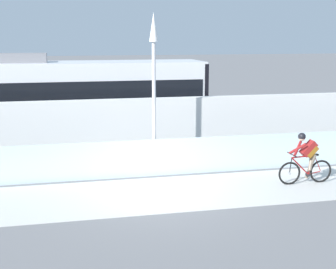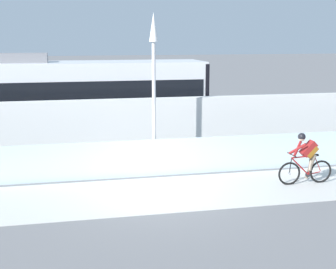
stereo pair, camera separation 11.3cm
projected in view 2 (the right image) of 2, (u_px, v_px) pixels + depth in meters
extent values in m
plane|color=slate|center=(159.00, 194.00, 14.00)|extent=(200.00, 200.00, 0.00)
cube|color=beige|center=(159.00, 194.00, 14.00)|extent=(32.00, 3.20, 0.01)
cube|color=silver|center=(147.00, 158.00, 15.65)|extent=(32.00, 0.05, 1.21)
cube|color=silver|center=(139.00, 131.00, 17.26)|extent=(32.00, 0.36, 2.31)
cube|color=#595654|center=(130.00, 147.00, 19.87)|extent=(32.00, 0.08, 0.01)
cube|color=#595654|center=(125.00, 140.00, 21.24)|extent=(32.00, 0.08, 0.01)
cube|color=silver|center=(69.00, 100.00, 19.69)|extent=(11.00, 2.50, 3.10)
cube|color=black|center=(69.00, 92.00, 19.62)|extent=(10.56, 2.54, 1.04)
cube|color=orange|center=(71.00, 133.00, 19.97)|extent=(10.78, 2.53, 0.28)
cube|color=slate|center=(16.00, 58.00, 18.93)|extent=(2.40, 1.10, 0.36)
cube|color=#232326|center=(155.00, 134.00, 20.73)|extent=(1.40, 1.88, 0.20)
cylinder|color=black|center=(158.00, 139.00, 20.06)|extent=(0.60, 0.10, 0.60)
cylinder|color=black|center=(152.00, 132.00, 21.43)|extent=(0.60, 0.10, 0.60)
cube|color=black|center=(199.00, 97.00, 20.82)|extent=(0.16, 2.54, 2.94)
torus|color=black|center=(289.00, 174.00, 14.77)|extent=(0.72, 0.06, 0.72)
cylinder|color=#99999E|center=(289.00, 174.00, 14.77)|extent=(0.07, 0.10, 0.07)
torus|color=black|center=(321.00, 172.00, 14.99)|extent=(0.72, 0.06, 0.72)
cylinder|color=#99999E|center=(321.00, 172.00, 14.99)|extent=(0.07, 0.10, 0.07)
cylinder|color=maroon|center=(300.00, 166.00, 14.80)|extent=(0.60, 0.04, 0.58)
cylinder|color=maroon|center=(311.00, 165.00, 14.87)|extent=(0.22, 0.04, 0.59)
cylinder|color=maroon|center=(303.00, 157.00, 14.76)|extent=(0.76, 0.04, 0.07)
cylinder|color=maroon|center=(314.00, 173.00, 14.95)|extent=(0.43, 0.03, 0.09)
cylinder|color=maroon|center=(318.00, 164.00, 14.91)|extent=(0.27, 0.02, 0.53)
cylinder|color=black|center=(290.00, 166.00, 14.73)|extent=(0.08, 0.03, 0.49)
cube|color=black|center=(314.00, 155.00, 14.83)|extent=(0.24, 0.10, 0.05)
cylinder|color=black|center=(292.00, 155.00, 14.66)|extent=(0.03, 0.58, 0.03)
cylinder|color=#262628|center=(308.00, 174.00, 14.91)|extent=(0.18, 0.02, 0.18)
cube|color=maroon|center=(308.00, 149.00, 14.74)|extent=(0.50, 0.28, 0.51)
cube|color=#8C5919|center=(311.00, 151.00, 14.78)|extent=(0.38, 0.30, 0.38)
sphere|color=beige|center=(302.00, 138.00, 14.62)|extent=(0.20, 0.20, 0.20)
sphere|color=black|center=(302.00, 137.00, 14.61)|extent=(0.23, 0.23, 0.23)
cylinder|color=maroon|center=(298.00, 149.00, 14.66)|extent=(0.44, 0.41, 0.41)
cylinder|color=maroon|center=(298.00, 149.00, 14.66)|extent=(0.44, 0.41, 0.41)
cylinder|color=#726656|center=(311.00, 166.00, 14.88)|extent=(0.29, 0.33, 0.80)
cylinder|color=#726656|center=(311.00, 162.00, 14.85)|extent=(0.29, 0.33, 0.54)
cylinder|color=gray|center=(154.00, 170.00, 16.09)|extent=(0.24, 0.24, 0.20)
cylinder|color=silver|center=(154.00, 108.00, 15.67)|extent=(0.12, 0.12, 4.20)
cone|color=white|center=(153.00, 27.00, 15.16)|extent=(0.28, 0.28, 0.90)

